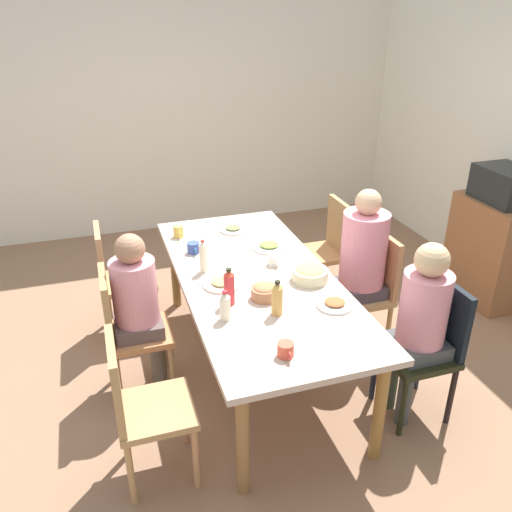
# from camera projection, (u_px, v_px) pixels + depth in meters

# --- Properties ---
(ground_plane) EXTENTS (6.71, 6.71, 0.00)m
(ground_plane) POSITION_uv_depth(u_px,v_px,m) (256.00, 365.00, 3.81)
(ground_plane) COLOR #8A654C
(wall_left) EXTENTS (0.12, 5.22, 2.60)m
(wall_left) POSITION_uv_depth(u_px,v_px,m) (176.00, 112.00, 5.68)
(wall_left) COLOR silver
(wall_left) RESTS_ON ground_plane
(dining_table) EXTENTS (2.23, 0.99, 0.74)m
(dining_table) POSITION_uv_depth(u_px,v_px,m) (256.00, 285.00, 3.52)
(dining_table) COLOR #BDA896
(dining_table) RESTS_ON ground_plane
(chair_0) EXTENTS (0.40, 0.40, 0.90)m
(chair_0) POSITION_uv_depth(u_px,v_px,m) (327.00, 245.00, 4.46)
(chair_0) COLOR #B27849
(chair_0) RESTS_ON ground_plane
(chair_1) EXTENTS (0.40, 0.40, 0.90)m
(chair_1) POSITION_uv_depth(u_px,v_px,m) (139.00, 403.00, 2.71)
(chair_1) COLOR #A77E4F
(chair_1) RESTS_ON ground_plane
(chair_2) EXTENTS (0.40, 0.40, 0.90)m
(chair_2) POSITION_uv_depth(u_px,v_px,m) (429.00, 342.00, 3.19)
(chair_2) COLOR black
(chair_2) RESTS_ON ground_plane
(person_2) EXTENTS (0.30, 0.30, 1.19)m
(person_2) POSITION_uv_depth(u_px,v_px,m) (421.00, 318.00, 3.08)
(person_2) COLOR #414647
(person_2) RESTS_ON ground_plane
(chair_3) EXTENTS (0.40, 0.40, 0.90)m
(chair_3) POSITION_uv_depth(u_px,v_px,m) (126.00, 327.00, 3.35)
(chair_3) COLOR #B57547
(chair_3) RESTS_ON ground_plane
(person_3) EXTENTS (0.30, 0.30, 1.15)m
(person_3) POSITION_uv_depth(u_px,v_px,m) (138.00, 301.00, 3.30)
(person_3) COLOR brown
(person_3) RESTS_ON ground_plane
(chair_4) EXTENTS (0.40, 0.40, 0.90)m
(chair_4) POSITION_uv_depth(u_px,v_px,m) (370.00, 286.00, 3.83)
(chair_4) COLOR tan
(chair_4) RESTS_ON ground_plane
(person_4) EXTENTS (0.32, 0.32, 1.26)m
(person_4) POSITION_uv_depth(u_px,v_px,m) (362.00, 258.00, 3.70)
(person_4) COLOR #35463C
(person_4) RESTS_ON ground_plane
(chair_5) EXTENTS (0.40, 0.40, 0.90)m
(chair_5) POSITION_uv_depth(u_px,v_px,m) (117.00, 275.00, 3.98)
(chair_5) COLOR tan
(chair_5) RESTS_ON ground_plane
(plate_0) EXTENTS (0.26, 0.26, 0.04)m
(plate_0) POSITION_uv_depth(u_px,v_px,m) (269.00, 246.00, 3.88)
(plate_0) COLOR white
(plate_0) RESTS_ON dining_table
(plate_1) EXTENTS (0.23, 0.23, 0.04)m
(plate_1) POSITION_uv_depth(u_px,v_px,m) (335.00, 304.00, 3.14)
(plate_1) COLOR white
(plate_1) RESTS_ON dining_table
(plate_2) EXTENTS (0.25, 0.25, 0.04)m
(plate_2) POSITION_uv_depth(u_px,v_px,m) (222.00, 283.00, 3.37)
(plate_2) COLOR silver
(plate_2) RESTS_ON dining_table
(plate_3) EXTENTS (0.21, 0.21, 0.04)m
(plate_3) POSITION_uv_depth(u_px,v_px,m) (233.00, 229.00, 4.18)
(plate_3) COLOR silver
(plate_3) RESTS_ON dining_table
(bowl_0) EXTENTS (0.24, 0.24, 0.10)m
(bowl_0) POSITION_uv_depth(u_px,v_px,m) (310.00, 273.00, 3.42)
(bowl_0) COLOR beige
(bowl_0) RESTS_ON dining_table
(bowl_1) EXTENTS (0.17, 0.17, 0.09)m
(bowl_1) POSITION_uv_depth(u_px,v_px,m) (264.00, 292.00, 3.21)
(bowl_1) COLOR #A06B4A
(bowl_1) RESTS_ON dining_table
(cup_0) EXTENTS (0.11, 0.08, 0.09)m
(cup_0) POSITION_uv_depth(u_px,v_px,m) (178.00, 231.00, 4.05)
(cup_0) COLOR #E3BE52
(cup_0) RESTS_ON dining_table
(cup_1) EXTENTS (0.13, 0.09, 0.08)m
(cup_1) POSITION_uv_depth(u_px,v_px,m) (193.00, 248.00, 3.80)
(cup_1) COLOR #3951A0
(cup_1) RESTS_ON dining_table
(cup_2) EXTENTS (0.12, 0.09, 0.07)m
(cup_2) POSITION_uv_depth(u_px,v_px,m) (274.00, 260.00, 3.63)
(cup_2) COLOR white
(cup_2) RESTS_ON dining_table
(cup_3) EXTENTS (0.12, 0.09, 0.08)m
(cup_3) POSITION_uv_depth(u_px,v_px,m) (286.00, 350.00, 2.69)
(cup_3) COLOR #D25038
(cup_3) RESTS_ON dining_table
(bottle_0) EXTENTS (0.07, 0.07, 0.24)m
(bottle_0) POSITION_uv_depth(u_px,v_px,m) (229.00, 287.00, 3.12)
(bottle_0) COLOR red
(bottle_0) RESTS_ON dining_table
(bottle_1) EXTENTS (0.06, 0.06, 0.19)m
(bottle_1) POSITION_uv_depth(u_px,v_px,m) (225.00, 306.00, 2.98)
(bottle_1) COLOR #EDE6C7
(bottle_1) RESTS_ON dining_table
(bottle_2) EXTENTS (0.07, 0.07, 0.22)m
(bottle_2) POSITION_uv_depth(u_px,v_px,m) (277.00, 299.00, 3.02)
(bottle_2) COLOR gold
(bottle_2) RESTS_ON dining_table
(bottle_3) EXTENTS (0.05, 0.05, 0.23)m
(bottle_3) POSITION_uv_depth(u_px,v_px,m) (203.00, 257.00, 3.50)
(bottle_3) COLOR #EFE5C5
(bottle_3) RESTS_ON dining_table
(side_cabinet) EXTENTS (0.70, 0.44, 0.90)m
(side_cabinet) POSITION_uv_depth(u_px,v_px,m) (492.00, 250.00, 4.52)
(side_cabinet) COLOR brown
(side_cabinet) RESTS_ON ground_plane
(microwave) EXTENTS (0.48, 0.36, 0.28)m
(microwave) POSITION_uv_depth(u_px,v_px,m) (506.00, 185.00, 4.26)
(microwave) COLOR black
(microwave) RESTS_ON side_cabinet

